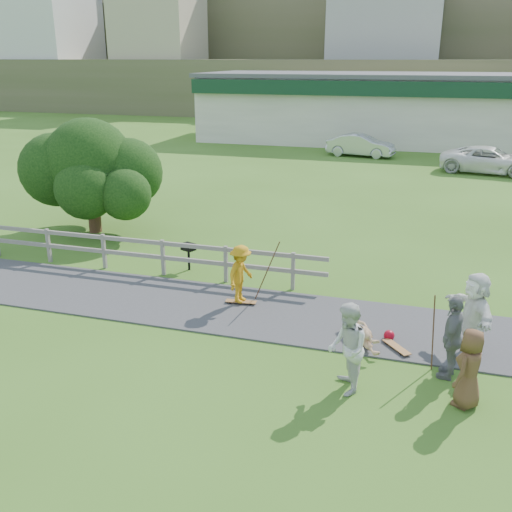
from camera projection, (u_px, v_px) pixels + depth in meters
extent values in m
plane|color=#3B631C|center=(180.00, 331.00, 13.72)|extent=(260.00, 260.00, 0.00)
cube|color=#38383A|center=(203.00, 305.00, 15.07)|extent=(34.00, 3.00, 0.04)
cube|color=slate|center=(49.00, 246.00, 18.15)|extent=(0.10, 0.10, 1.10)
cube|color=slate|center=(104.00, 251.00, 17.61)|extent=(0.10, 0.10, 1.10)
cube|color=slate|center=(163.00, 258.00, 17.06)|extent=(0.10, 0.10, 1.10)
cube|color=slate|center=(226.00, 264.00, 16.52)|extent=(0.10, 0.10, 1.10)
cube|color=slate|center=(293.00, 271.00, 15.97)|extent=(0.10, 0.10, 1.10)
cube|color=slate|center=(88.00, 236.00, 17.60)|extent=(15.00, 0.08, 0.12)
cube|color=slate|center=(90.00, 250.00, 17.75)|extent=(15.00, 0.08, 0.12)
cube|color=beige|center=(414.00, 110.00, 43.47)|extent=(32.00, 10.00, 4.80)
cube|color=#133621|center=(414.00, 89.00, 38.18)|extent=(32.00, 0.60, 1.00)
cube|color=#515156|center=(418.00, 75.00, 42.63)|extent=(32.50, 10.50, 0.30)
cube|color=#505733|center=(384.00, 88.00, 62.44)|extent=(220.00, 14.00, 6.00)
cube|color=beige|center=(389.00, 25.00, 60.30)|extent=(10.00, 9.00, 7.00)
cube|color=#505733|center=(395.00, 55.00, 73.04)|extent=(220.00, 14.00, 13.00)
cube|color=#505733|center=(403.00, 26.00, 83.47)|extent=(220.00, 14.00, 21.00)
cube|color=#505733|center=(410.00, 1.00, 93.74)|extent=(220.00, 14.00, 30.00)
imported|color=#BF8212|center=(241.00, 277.00, 14.90)|extent=(0.77, 1.10, 1.55)
imported|color=tan|center=(362.00, 333.00, 13.00)|extent=(1.52, 1.09, 0.56)
imported|color=silver|center=(347.00, 349.00, 10.95)|extent=(0.93, 1.06, 1.84)
imported|color=slate|center=(452.00, 337.00, 11.47)|extent=(0.64, 1.11, 1.78)
imported|color=brown|center=(469.00, 368.00, 10.53)|extent=(0.80, 0.91, 1.57)
imported|color=white|center=(474.00, 314.00, 12.34)|extent=(1.26, 1.85, 1.91)
imported|color=silver|center=(361.00, 145.00, 37.63)|extent=(4.59, 2.16, 1.45)
imported|color=white|center=(490.00, 160.00, 32.12)|extent=(5.67, 3.38, 1.48)
sphere|color=#A1081B|center=(389.00, 336.00, 13.20)|extent=(0.25, 0.25, 0.25)
cylinder|color=#533221|center=(267.00, 269.00, 15.04)|extent=(0.03, 0.03, 1.85)
cylinder|color=#533221|center=(433.00, 333.00, 11.74)|extent=(0.03, 0.03, 1.69)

